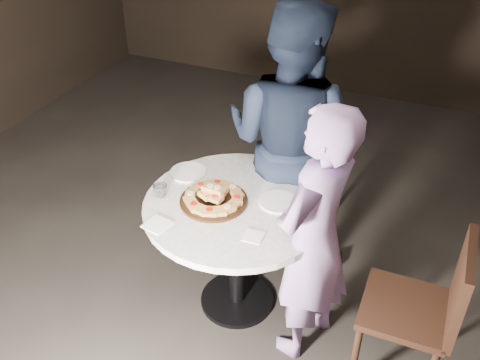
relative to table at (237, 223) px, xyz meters
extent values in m
plane|color=black|center=(-0.09, -0.03, -0.67)|extent=(7.00, 7.00, 0.00)
cylinder|color=black|center=(0.00, 0.00, -0.65)|extent=(0.57, 0.57, 0.03)
cylinder|color=black|center=(0.00, 0.00, -0.26)|extent=(0.12, 0.12, 0.75)
cylinder|color=silver|center=(0.00, 0.00, 0.13)|extent=(1.29, 1.29, 0.04)
cylinder|color=black|center=(-0.13, -0.04, 0.16)|extent=(0.50, 0.50, 0.02)
cube|color=#AD7F43|center=(0.01, -0.01, 0.18)|extent=(0.09, 0.10, 0.04)
cylinder|color=red|center=(0.01, -0.01, 0.20)|extent=(0.05, 0.05, 0.01)
cube|color=#AD7F43|center=(-0.02, 0.04, 0.18)|extent=(0.11, 0.10, 0.04)
cube|color=#AD7F43|center=(-0.06, 0.08, 0.18)|extent=(0.11, 0.10, 0.04)
cylinder|color=beige|center=(-0.06, 0.08, 0.20)|extent=(0.05, 0.05, 0.01)
cube|color=#AD7F43|center=(-0.11, 0.09, 0.18)|extent=(0.10, 0.09, 0.04)
cube|color=#AD7F43|center=(-0.16, 0.09, 0.18)|extent=(0.09, 0.08, 0.04)
cylinder|color=red|center=(-0.16, 0.09, 0.20)|extent=(0.05, 0.05, 0.01)
cube|color=#AD7F43|center=(-0.21, 0.06, 0.18)|extent=(0.11, 0.11, 0.04)
cube|color=#AD7F43|center=(-0.24, 0.02, 0.18)|extent=(0.10, 0.11, 0.04)
cylinder|color=red|center=(-0.24, 0.02, 0.20)|extent=(0.05, 0.05, 0.01)
cube|color=#AD7F43|center=(-0.26, -0.03, 0.18)|extent=(0.07, 0.08, 0.04)
cube|color=#AD7F43|center=(-0.26, -0.08, 0.18)|extent=(0.09, 0.10, 0.04)
cylinder|color=beige|center=(-0.26, -0.08, 0.20)|extent=(0.05, 0.05, 0.01)
cube|color=#AD7F43|center=(-0.23, -0.13, 0.18)|extent=(0.11, 0.10, 0.04)
cube|color=#AD7F43|center=(-0.19, -0.16, 0.18)|extent=(0.11, 0.10, 0.04)
cylinder|color=red|center=(-0.19, -0.16, 0.20)|extent=(0.05, 0.05, 0.01)
cube|color=#AD7F43|center=(-0.14, -0.18, 0.18)|extent=(0.09, 0.08, 0.04)
cube|color=#AD7F43|center=(-0.09, -0.17, 0.18)|extent=(0.10, 0.09, 0.04)
cylinder|color=red|center=(-0.09, -0.17, 0.20)|extent=(0.05, 0.05, 0.01)
cube|color=#AD7F43|center=(-0.04, -0.15, 0.18)|extent=(0.11, 0.10, 0.04)
cube|color=#AD7F43|center=(-0.01, -0.11, 0.18)|extent=(0.10, 0.11, 0.04)
cylinder|color=beige|center=(-0.01, -0.11, 0.20)|extent=(0.05, 0.05, 0.01)
cube|color=#AD7F43|center=(0.01, -0.06, 0.18)|extent=(0.08, 0.10, 0.04)
cube|color=#AD7F43|center=(-0.09, -0.02, 0.21)|extent=(0.07, 0.09, 0.03)
cylinder|color=#2D6B1E|center=(-0.09, -0.02, 0.23)|extent=(0.04, 0.04, 0.01)
cube|color=#AD7F43|center=(-0.15, -0.01, 0.21)|extent=(0.10, 0.08, 0.03)
cylinder|color=beige|center=(-0.15, -0.01, 0.23)|extent=(0.05, 0.05, 0.01)
cube|color=#AD7F43|center=(-0.16, -0.07, 0.21)|extent=(0.10, 0.09, 0.04)
cylinder|color=orange|center=(-0.16, -0.07, 0.23)|extent=(0.05, 0.05, 0.01)
cube|color=#AD7F43|center=(-0.10, -0.08, 0.21)|extent=(0.09, 0.08, 0.04)
cylinder|color=red|center=(-0.10, -0.08, 0.23)|extent=(0.04, 0.04, 0.01)
cube|color=#AD7F43|center=(-0.10, -0.03, 0.24)|extent=(0.09, 0.08, 0.04)
cylinder|color=beige|center=(-0.10, -0.03, 0.26)|extent=(0.04, 0.04, 0.01)
cube|color=#AD7F43|center=(-0.15, -0.04, 0.24)|extent=(0.09, 0.07, 0.04)
cylinder|color=beige|center=(-0.15, -0.04, 0.26)|extent=(0.04, 0.04, 0.01)
cylinder|color=white|center=(-0.40, 0.17, 0.16)|extent=(0.27, 0.27, 0.01)
cylinder|color=white|center=(0.22, 0.10, 0.16)|extent=(0.30, 0.30, 0.01)
imported|color=silver|center=(-0.44, -0.11, 0.19)|extent=(0.10, 0.10, 0.08)
cube|color=white|center=(-0.32, -0.36, 0.16)|extent=(0.15, 0.15, 0.01)
cube|color=white|center=(0.20, -0.24, 0.15)|extent=(0.11, 0.11, 0.01)
cube|color=black|center=(0.10, 1.24, -0.23)|extent=(0.53, 0.53, 0.04)
cube|color=black|center=(0.18, 1.05, -0.01)|extent=(0.39, 0.19, 0.44)
cylinder|color=black|center=(0.20, 1.47, -0.45)|extent=(0.05, 0.05, 0.44)
cylinder|color=black|center=(-0.12, 1.33, -0.45)|extent=(0.05, 0.05, 0.44)
cylinder|color=black|center=(0.33, 1.14, -0.45)|extent=(0.05, 0.05, 0.44)
cylinder|color=black|center=(0.01, 1.01, -0.45)|extent=(0.05, 0.05, 0.44)
cube|color=black|center=(1.03, -0.11, -0.18)|extent=(0.46, 0.46, 0.04)
cube|color=black|center=(1.26, -0.11, 0.07)|extent=(0.05, 0.46, 0.49)
cylinder|color=black|center=(0.83, 0.08, -0.42)|extent=(0.04, 0.04, 0.49)
cylinder|color=black|center=(0.84, -0.31, -0.42)|extent=(0.04, 0.04, 0.49)
cylinder|color=black|center=(1.23, 0.09, -0.42)|extent=(0.04, 0.04, 0.49)
imported|color=black|center=(0.10, 0.62, 0.27)|extent=(0.99, 0.82, 1.87)
imported|color=#866FAA|center=(0.50, -0.11, 0.14)|extent=(0.54, 0.67, 1.60)
camera|label=1|loc=(0.99, -2.27, 2.02)|focal=40.00mm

